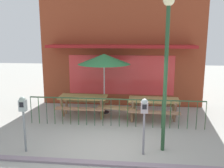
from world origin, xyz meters
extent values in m
plane|color=#989890|center=(0.00, 0.00, 0.00)|extent=(40.00, 40.00, 0.00)
cube|color=#551C13|center=(0.00, 4.56, 0.00)|extent=(7.01, 0.54, 0.01)
cube|color=brown|center=(0.00, 4.56, 2.78)|extent=(7.01, 0.50, 5.56)
cube|color=#D83838|center=(0.00, 4.30, 1.35)|extent=(4.56, 0.02, 1.70)
cube|color=maroon|center=(0.00, 3.84, 2.60)|extent=(5.96, 0.95, 0.12)
cube|color=#2C492C|center=(0.00, 1.70, 0.95)|extent=(5.89, 0.04, 0.04)
cylinder|color=#28482D|center=(-2.94, 1.70, 0.47)|extent=(0.02, 0.02, 0.95)
cylinder|color=#1A5020|center=(-2.66, 1.70, 0.47)|extent=(0.02, 0.02, 0.95)
cylinder|color=#284131|center=(-2.38, 1.70, 0.47)|extent=(0.02, 0.02, 0.95)
cylinder|color=#214D22|center=(-2.10, 1.70, 0.47)|extent=(0.02, 0.02, 0.95)
cylinder|color=#2A4524|center=(-1.82, 1.70, 0.47)|extent=(0.02, 0.02, 0.95)
cylinder|color=#2C401E|center=(-1.54, 1.70, 0.47)|extent=(0.02, 0.02, 0.95)
cylinder|color=#215128|center=(-1.26, 1.70, 0.47)|extent=(0.02, 0.02, 0.95)
cylinder|color=#22472D|center=(-0.98, 1.70, 0.47)|extent=(0.02, 0.02, 0.95)
cylinder|color=#244931|center=(-0.70, 1.70, 0.47)|extent=(0.02, 0.02, 0.95)
cylinder|color=#23462B|center=(-0.42, 1.70, 0.47)|extent=(0.02, 0.02, 0.95)
cylinder|color=#2A4032|center=(-0.14, 1.70, 0.47)|extent=(0.02, 0.02, 0.95)
cylinder|color=#29482A|center=(0.14, 1.70, 0.47)|extent=(0.02, 0.02, 0.95)
cylinder|color=#294B23|center=(0.42, 1.70, 0.47)|extent=(0.02, 0.02, 0.95)
cylinder|color=#26442D|center=(0.70, 1.70, 0.47)|extent=(0.02, 0.02, 0.95)
cylinder|color=#1B4A2F|center=(0.98, 1.70, 0.47)|extent=(0.02, 0.02, 0.95)
cylinder|color=#274F2D|center=(1.26, 1.70, 0.47)|extent=(0.02, 0.02, 0.95)
cylinder|color=#23432A|center=(1.54, 1.70, 0.47)|extent=(0.02, 0.02, 0.95)
cylinder|color=#1C4E24|center=(1.82, 1.70, 0.47)|extent=(0.02, 0.02, 0.95)
cylinder|color=#25402C|center=(2.10, 1.70, 0.47)|extent=(0.02, 0.02, 0.95)
cylinder|color=#224F2C|center=(2.38, 1.70, 0.47)|extent=(0.02, 0.02, 0.95)
cylinder|color=#214023|center=(2.66, 1.70, 0.47)|extent=(0.02, 0.02, 0.95)
cylinder|color=#2D4925|center=(2.94, 1.70, 0.47)|extent=(0.02, 0.02, 0.95)
cube|color=olive|center=(-1.31, 2.69, 0.74)|extent=(1.80, 0.76, 0.07)
cube|color=#A46F51|center=(-1.31, 2.14, 0.44)|extent=(1.80, 0.26, 0.05)
cube|color=#95794A|center=(-1.31, 3.24, 0.44)|extent=(1.80, 0.26, 0.05)
cube|color=#8F5F41|center=(-2.05, 2.40, 0.37)|extent=(0.07, 0.35, 0.78)
cube|color=#8F6B49|center=(-2.05, 2.96, 0.37)|extent=(0.07, 0.35, 0.78)
cube|color=brown|center=(-0.57, 2.41, 0.37)|extent=(0.07, 0.35, 0.78)
cube|color=olive|center=(-0.58, 2.97, 0.37)|extent=(0.07, 0.35, 0.78)
cube|color=#9D7E48|center=(1.33, 2.56, 0.74)|extent=(1.83, 0.83, 0.07)
cube|color=#9B6E52|center=(1.31, 2.01, 0.44)|extent=(1.81, 0.33, 0.05)
cube|color=#A07A55|center=(1.35, 3.11, 0.44)|extent=(1.81, 0.33, 0.05)
cube|color=#83674B|center=(0.58, 2.31, 0.37)|extent=(0.08, 0.35, 0.78)
cube|color=olive|center=(0.60, 2.87, 0.37)|extent=(0.08, 0.35, 0.78)
cube|color=#8A604A|center=(2.05, 2.25, 0.37)|extent=(0.08, 0.35, 0.78)
cube|color=olive|center=(2.07, 2.81, 0.37)|extent=(0.08, 0.35, 0.78)
cylinder|color=black|center=(-0.57, 3.14, 0.03)|extent=(0.36, 0.36, 0.05)
cylinder|color=#AEB0B5|center=(-0.57, 3.14, 1.15)|extent=(0.04, 0.04, 2.29)
cone|color=#2D7A44|center=(-0.57, 3.14, 2.14)|extent=(2.02, 2.02, 0.40)
cube|color=#A27B50|center=(0.00, 2.37, 0.45)|extent=(1.43, 0.52, 0.06)
cube|color=brown|center=(-0.56, 2.46, 0.23)|extent=(0.08, 0.29, 0.45)
cube|color=#866041|center=(0.55, 2.29, 0.23)|extent=(0.08, 0.29, 0.45)
cylinder|color=slate|center=(-2.18, -0.37, 0.56)|extent=(0.06, 0.06, 1.12)
cube|color=gray|center=(-2.18, -0.37, 1.27)|extent=(0.18, 0.14, 0.29)
sphere|color=gray|center=(-2.18, -0.37, 1.41)|extent=(0.17, 0.17, 0.17)
cube|color=black|center=(-2.18, -0.45, 1.30)|extent=(0.11, 0.01, 0.13)
cylinder|color=slate|center=(0.91, -0.20, 0.56)|extent=(0.06, 0.06, 1.12)
cube|color=gray|center=(0.91, -0.20, 1.26)|extent=(0.18, 0.14, 0.28)
sphere|color=#8C9698|center=(0.91, -0.20, 1.40)|extent=(0.17, 0.17, 0.17)
cube|color=black|center=(0.91, -0.28, 1.29)|extent=(0.11, 0.01, 0.12)
cylinder|color=#224428|center=(1.43, 0.10, 1.86)|extent=(0.10, 0.10, 3.73)
sphere|color=beige|center=(1.43, 0.10, 3.85)|extent=(0.28, 0.28, 0.28)
cube|color=gray|center=(0.00, -0.82, 0.00)|extent=(9.82, 0.20, 0.11)
camera|label=1|loc=(0.73, -6.10, 3.01)|focal=39.10mm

